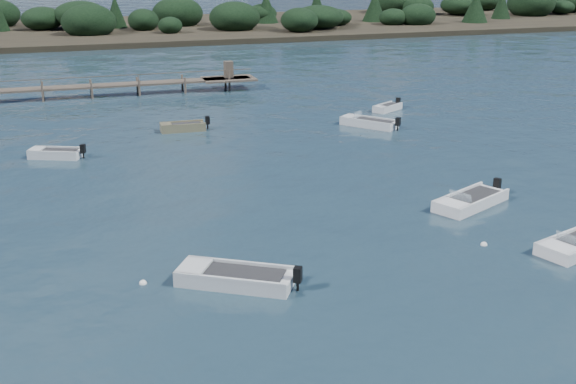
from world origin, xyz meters
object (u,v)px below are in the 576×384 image
object	(u,v)px
tender_far_grey_b	(387,109)
dinghy_extra_a	(369,124)
dinghy_mid_grey	(235,280)
dinghy_mid_white_b	(470,203)
tender_far_grey	(56,155)
tender_far_white	(183,128)

from	to	relation	value
tender_far_grey_b	dinghy_extra_a	xyz separation A→B (m)	(-3.75, -4.72, 0.02)
dinghy_mid_grey	dinghy_mid_white_b	distance (m)	15.24
dinghy_mid_grey	tender_far_grey	bearing A→B (deg)	107.62
dinghy_extra_a	dinghy_mid_white_b	bearing A→B (deg)	-96.21
dinghy_mid_white_b	tender_far_white	distance (m)	24.22
tender_far_grey	dinghy_mid_white_b	world-z (taller)	dinghy_mid_white_b
dinghy_mid_white_b	dinghy_extra_a	size ratio (longest dim) A/B	1.17
tender_far_grey	tender_far_white	size ratio (longest dim) A/B	1.01
tender_far_grey	dinghy_extra_a	bearing A→B (deg)	4.45
dinghy_extra_a	tender_far_grey_b	bearing A→B (deg)	51.49
tender_far_grey_b	dinghy_mid_grey	size ratio (longest dim) A/B	0.63
dinghy_mid_grey	dinghy_extra_a	world-z (taller)	dinghy_extra_a
tender_far_grey_b	dinghy_mid_white_b	distance (m)	23.58
dinghy_mid_white_b	dinghy_mid_grey	bearing A→B (deg)	-159.11
dinghy_mid_grey	tender_far_white	size ratio (longest dim) A/B	1.35
tender_far_grey_b	tender_far_white	size ratio (longest dim) A/B	0.84
tender_far_grey	tender_far_white	xyz separation A→B (m)	(9.22, 4.72, 0.01)
dinghy_mid_grey	dinghy_extra_a	distance (m)	28.63
dinghy_mid_grey	tender_far_grey	size ratio (longest dim) A/B	1.34
tender_far_grey_b	tender_far_white	xyz separation A→B (m)	(-17.68, -1.80, 0.02)
dinghy_mid_grey	tender_far_grey	distance (m)	22.86
dinghy_mid_white_b	dinghy_extra_a	bearing A→B (deg)	83.79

